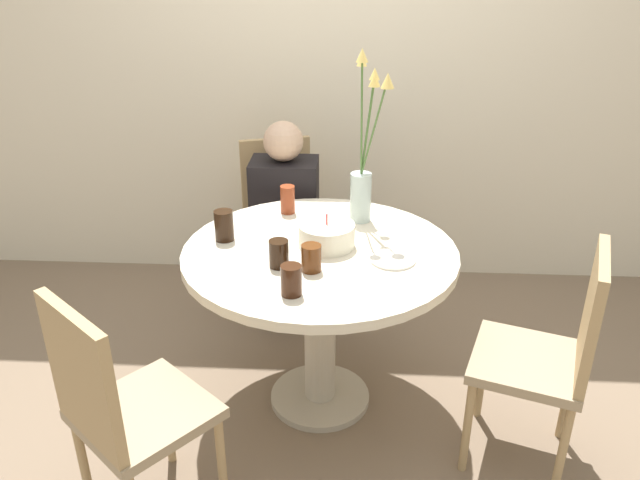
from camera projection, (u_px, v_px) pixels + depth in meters
ground_plane at (320, 399)px, 2.82m from camera, size 16.00×16.00×0.00m
wall_back at (333, 58)px, 3.42m from camera, size 8.00×0.05×2.60m
dining_table at (320, 282)px, 2.56m from camera, size 1.11×1.11×0.76m
chair_left_flank at (280, 215)px, 3.41m from camera, size 0.50×0.50×0.93m
chair_near_front at (120, 406)px, 2.00m from camera, size 0.56×0.56×0.93m
chair_far_back at (553, 349)px, 2.28m from camera, size 0.51×0.51×0.93m
birthday_cake at (327, 235)px, 2.50m from camera, size 0.23×0.23×0.14m
flower_vase at (364, 167)px, 2.65m from camera, size 0.16×0.33×0.75m
side_plate at (393, 259)px, 2.41m from camera, size 0.18×0.18×0.01m
drink_glass_0 at (291, 280)px, 2.15m from camera, size 0.07×0.07×0.11m
drink_glass_1 at (224, 225)px, 2.55m from camera, size 0.08×0.08×0.13m
drink_glass_2 at (311, 258)px, 2.31m from camera, size 0.08×0.08×0.10m
drink_glass_3 at (279, 254)px, 2.34m from camera, size 0.07×0.07×0.11m
drink_glass_4 at (288, 199)px, 2.81m from camera, size 0.07×0.07×0.13m
person_boy at (286, 229)px, 3.28m from camera, size 0.34×0.24×1.09m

